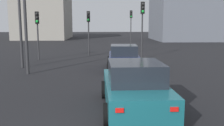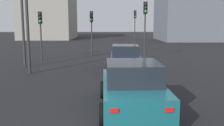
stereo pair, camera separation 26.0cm
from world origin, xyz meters
name	(u,v)px [view 1 (the left image)]	position (x,y,z in m)	size (l,w,h in m)	color
car_navy_left_lead	(124,58)	(10.39, -1.82, 0.72)	(4.16, 2.08, 1.49)	#141E4C
car_teal_left_second	(134,87)	(3.13, -1.55, 0.76)	(4.31, 2.10, 1.58)	#19606B
traffic_light_near_left	(142,18)	(14.79, -3.62, 3.13)	(0.32, 0.29, 4.37)	#2D2D30
traffic_light_near_right	(131,21)	(26.38, -4.06, 3.09)	(0.32, 0.30, 4.31)	#2D2D30
traffic_light_far_left	(88,24)	(16.98, 0.60, 2.72)	(0.32, 0.29, 3.77)	#2D2D30
traffic_light_far_right	(37,25)	(14.50, 4.26, 2.61)	(0.33, 0.31, 3.62)	#2D2D30
street_lamp_kerbside	(19,1)	(11.27, 4.48, 4.09)	(0.56, 0.36, 6.89)	#2D2D30
building_facade_left	(183,13)	(37.88, -14.00, 4.53)	(11.45, 9.24, 9.06)	slate
building_facade_center	(44,13)	(42.77, 10.00, 4.71)	(11.83, 8.79, 9.43)	gray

